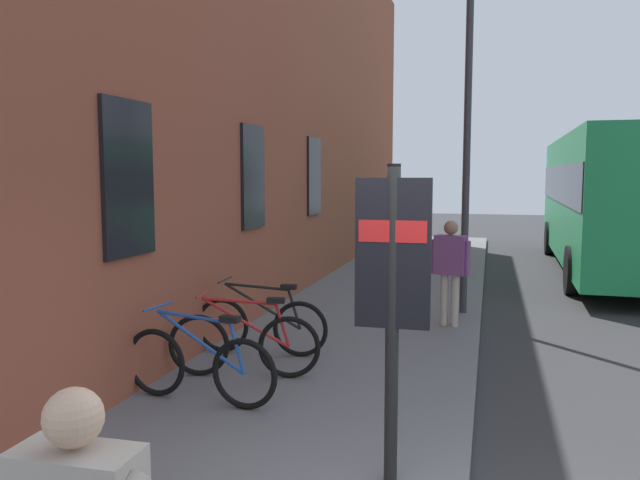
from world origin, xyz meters
TOP-DOWN VIEW (x-y plane):
  - ground at (6.00, -1.00)m, footprint 60.00×60.00m
  - sidewalk_pavement at (8.00, 1.75)m, footprint 24.00×3.50m
  - station_facade at (8.99, 3.80)m, footprint 22.00×0.65m
  - bicycle_under_window at (1.98, 2.72)m, footprint 0.48×1.77m
  - bicycle_far_end at (2.86, 2.58)m, footprint 0.52×1.75m
  - bicycle_by_door at (3.77, 2.71)m, footprint 0.48×1.77m
  - transit_info_sign at (0.81, 0.58)m, footprint 0.10×0.55m
  - city_bus at (13.17, -3.00)m, footprint 10.55×2.80m
  - pedestrian_near_bus at (5.99, 0.47)m, footprint 0.33×0.60m
  - street_lamp at (6.99, 0.30)m, footprint 0.28×0.28m

SIDE VIEW (x-z plane):
  - ground at x=6.00m, z-range 0.00..0.00m
  - sidewalk_pavement at x=8.00m, z-range 0.00..0.12m
  - bicycle_under_window at x=1.98m, z-range 0.02..1.00m
  - bicycle_far_end at x=2.86m, z-range 0.02..1.00m
  - bicycle_by_door at x=3.77m, z-range 0.02..1.00m
  - pedestrian_near_bus at x=5.99m, z-range 0.30..1.92m
  - transit_info_sign at x=0.81m, z-range 0.52..2.92m
  - city_bus at x=13.17m, z-range 0.24..3.59m
  - street_lamp at x=6.99m, z-range 0.61..6.37m
  - station_facade at x=8.99m, z-range 0.00..8.63m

